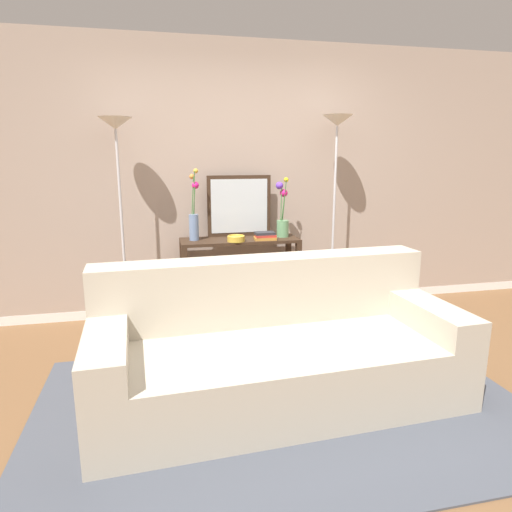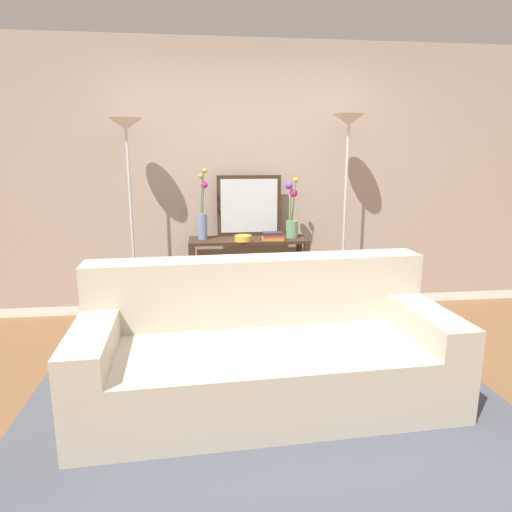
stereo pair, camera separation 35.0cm
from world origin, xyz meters
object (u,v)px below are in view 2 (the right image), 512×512
at_px(floor_lamp_left, 128,166).
at_px(wall_mirror, 249,206).
at_px(couch, 265,353).
at_px(book_stack, 273,236).
at_px(floor_lamp_right, 347,161).
at_px(vase_tall_flowers, 203,217).
at_px(vase_short_flowers, 292,217).
at_px(console_table, 248,264).
at_px(fruit_bowl, 243,238).
at_px(book_row_under_console, 223,313).

relative_size(floor_lamp_left, wall_mirror, 3.02).
bearing_deg(couch, book_stack, 79.19).
relative_size(floor_lamp_right, wall_mirror, 3.11).
height_order(floor_lamp_left, book_stack, floor_lamp_left).
xyz_separation_m(vase_tall_flowers, vase_short_flowers, (0.85, -0.01, -0.02)).
distance_m(console_table, book_stack, 0.37).
distance_m(couch, fruit_bowl, 1.46).
xyz_separation_m(floor_lamp_left, book_stack, (1.29, -0.04, -0.65)).
relative_size(vase_short_flowers, book_row_under_console, 1.34).
xyz_separation_m(console_table, vase_short_flowers, (0.43, 0.02, 0.44)).
height_order(floor_lamp_left, fruit_bowl, floor_lamp_left).
height_order(floor_lamp_left, wall_mirror, floor_lamp_left).
relative_size(wall_mirror, book_stack, 2.91).
bearing_deg(wall_mirror, book_row_under_console, -149.70).
distance_m(floor_lamp_right, fruit_bowl, 1.20).
distance_m(vase_tall_flowers, book_stack, 0.68).
bearing_deg(floor_lamp_left, vase_short_flowers, 3.07).
distance_m(console_table, book_row_under_console, 0.54).
height_order(floor_lamp_right, book_row_under_console, floor_lamp_right).
height_order(console_table, vase_tall_flowers, vase_tall_flowers).
height_order(fruit_bowl, book_stack, book_stack).
bearing_deg(couch, fruit_bowl, 90.61).
distance_m(wall_mirror, book_stack, 0.41).
xyz_separation_m(wall_mirror, fruit_bowl, (-0.09, -0.28, -0.27)).
distance_m(floor_lamp_right, wall_mirror, 1.02).
height_order(floor_lamp_right, vase_tall_flowers, floor_lamp_right).
relative_size(floor_lamp_right, fruit_bowl, 11.97).
relative_size(vase_tall_flowers, book_stack, 3.08).
xyz_separation_m(floor_lamp_right, vase_tall_flowers, (-1.35, 0.09, -0.52)).
bearing_deg(fruit_bowl, couch, -89.39).
relative_size(floor_lamp_right, book_row_under_console, 4.54).
relative_size(couch, book_stack, 11.07).
bearing_deg(book_stack, console_table, 156.35).
bearing_deg(floor_lamp_left, fruit_bowl, -3.72).
height_order(book_stack, book_row_under_console, book_stack).
xyz_separation_m(couch, floor_lamp_left, (-1.02, 1.43, 1.17)).
distance_m(wall_mirror, book_row_under_console, 1.08).
bearing_deg(vase_tall_flowers, fruit_bowl, -22.55).
relative_size(console_table, vase_short_flowers, 1.96).
distance_m(floor_lamp_right, book_row_under_console, 1.87).
xyz_separation_m(book_stack, book_row_under_console, (-0.47, 0.10, -0.77)).
distance_m(book_stack, book_row_under_console, 0.91).
xyz_separation_m(couch, book_stack, (0.27, 1.39, 0.52)).
distance_m(floor_lamp_right, vase_tall_flowers, 1.44).
bearing_deg(console_table, fruit_bowl, -114.84).
relative_size(console_table, book_stack, 5.23).
bearing_deg(floor_lamp_left, book_row_under_console, 4.02).
height_order(console_table, fruit_bowl, fruit_bowl).
relative_size(wall_mirror, vase_tall_flowers, 0.94).
height_order(floor_lamp_left, book_row_under_console, floor_lamp_left).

